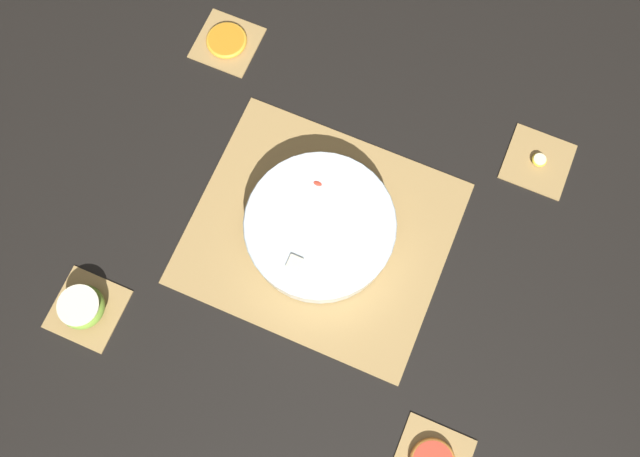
# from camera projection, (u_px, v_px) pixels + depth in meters

# --- Properties ---
(ground_plane) EXTENTS (6.00, 6.00, 0.00)m
(ground_plane) POSITION_uv_depth(u_px,v_px,m) (320.00, 233.00, 1.16)
(ground_plane) COLOR black
(bamboo_mat_center) EXTENTS (0.47, 0.40, 0.01)m
(bamboo_mat_center) POSITION_uv_depth(u_px,v_px,m) (320.00, 233.00, 1.16)
(bamboo_mat_center) COLOR #A8844C
(bamboo_mat_center) RESTS_ON ground_plane
(coaster_mat_near_left) EXTENTS (0.12, 0.12, 0.01)m
(coaster_mat_near_left) POSITION_uv_depth(u_px,v_px,m) (87.00, 309.00, 1.12)
(coaster_mat_near_left) COLOR #A8844C
(coaster_mat_near_left) RESTS_ON ground_plane
(coaster_mat_far_left) EXTENTS (0.12, 0.12, 0.01)m
(coaster_mat_far_left) POSITION_uv_depth(u_px,v_px,m) (227.00, 43.00, 1.26)
(coaster_mat_far_left) COLOR #A8844C
(coaster_mat_far_left) RESTS_ON ground_plane
(coaster_mat_far_right) EXTENTS (0.12, 0.12, 0.01)m
(coaster_mat_far_right) POSITION_uv_depth(u_px,v_px,m) (538.00, 161.00, 1.19)
(coaster_mat_far_right) COLOR #A8844C
(coaster_mat_far_right) RESTS_ON ground_plane
(fruit_salad_bowl) EXTENTS (0.27, 0.27, 0.07)m
(fruit_salad_bowl) POSITION_uv_depth(u_px,v_px,m) (320.00, 227.00, 1.12)
(fruit_salad_bowl) COLOR silver
(fruit_salad_bowl) RESTS_ON bamboo_mat_center
(apple_half) EXTENTS (0.08, 0.08, 0.04)m
(apple_half) POSITION_uv_depth(u_px,v_px,m) (82.00, 307.00, 1.09)
(apple_half) COLOR #7FAD38
(apple_half) RESTS_ON coaster_mat_near_left
(orange_slice_whole) EXTENTS (0.08, 0.08, 0.01)m
(orange_slice_whole) POSITION_uv_depth(u_px,v_px,m) (227.00, 40.00, 1.25)
(orange_slice_whole) COLOR orange
(orange_slice_whole) RESTS_ON coaster_mat_far_left
(banana_coin_single) EXTENTS (0.03, 0.03, 0.01)m
(banana_coin_single) POSITION_uv_depth(u_px,v_px,m) (539.00, 160.00, 1.19)
(banana_coin_single) COLOR #F4EABC
(banana_coin_single) RESTS_ON coaster_mat_far_right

